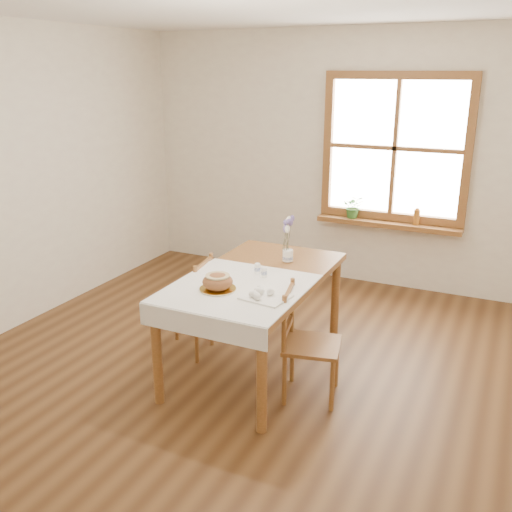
{
  "coord_description": "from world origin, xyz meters",
  "views": [
    {
      "loc": [
        1.69,
        -3.27,
        2.2
      ],
      "look_at": [
        0.0,
        0.3,
        0.9
      ],
      "focal_mm": 40.0,
      "sensor_mm": 36.0,
      "label": 1
    }
  ],
  "objects_px": {
    "chair_left": "(185,305)",
    "dining_table": "(256,286)",
    "chair_right": "(312,343)",
    "flower_vase": "(288,256)",
    "bread_plate": "(218,289)"
  },
  "relations": [
    {
      "from": "dining_table",
      "to": "chair_left",
      "type": "distance_m",
      "value": 0.68
    },
    {
      "from": "flower_vase",
      "to": "chair_left",
      "type": "bearing_deg",
      "value": -151.17
    },
    {
      "from": "bread_plate",
      "to": "dining_table",
      "type": "bearing_deg",
      "value": 75.88
    },
    {
      "from": "dining_table",
      "to": "flower_vase",
      "type": "distance_m",
      "value": 0.42
    },
    {
      "from": "dining_table",
      "to": "bread_plate",
      "type": "height_order",
      "value": "bread_plate"
    },
    {
      "from": "dining_table",
      "to": "chair_right",
      "type": "distance_m",
      "value": 0.62
    },
    {
      "from": "dining_table",
      "to": "bread_plate",
      "type": "distance_m",
      "value": 0.42
    },
    {
      "from": "dining_table",
      "to": "chair_right",
      "type": "relative_size",
      "value": 1.98
    },
    {
      "from": "bread_plate",
      "to": "flower_vase",
      "type": "distance_m",
      "value": 0.81
    },
    {
      "from": "dining_table",
      "to": "chair_left",
      "type": "bearing_deg",
      "value": -178.98
    },
    {
      "from": "bread_plate",
      "to": "chair_right",
      "type": "bearing_deg",
      "value": 16.72
    },
    {
      "from": "dining_table",
      "to": "chair_right",
      "type": "height_order",
      "value": "chair_right"
    },
    {
      "from": "flower_vase",
      "to": "chair_right",
      "type": "bearing_deg",
      "value": -53.99
    },
    {
      "from": "chair_left",
      "to": "flower_vase",
      "type": "height_order",
      "value": "flower_vase"
    },
    {
      "from": "chair_left",
      "to": "dining_table",
      "type": "bearing_deg",
      "value": 83.06
    }
  ]
}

